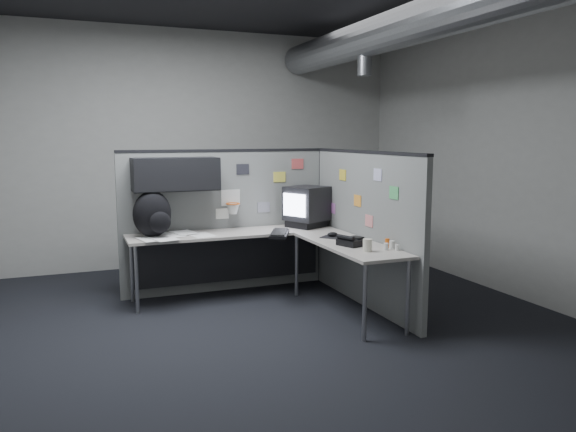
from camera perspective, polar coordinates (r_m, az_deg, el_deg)
name	(u,v)px	position (r m, az deg, el deg)	size (l,w,h in m)	color
room	(327,102)	(5.44, 4.00, 11.46)	(5.62, 5.62, 3.22)	black
partition_back	(214,206)	(6.37, -7.54, 1.01)	(2.44, 0.42, 1.63)	slate
partition_right	(364,228)	(5.95, 7.71, -1.21)	(0.07, 2.23, 1.63)	slate
desk	(263,245)	(6.04, -2.54, -3.00)	(2.31, 2.11, 0.73)	#ADA59C
monitor	(307,206)	(6.50, 1.91, 1.01)	(0.55, 0.55, 0.47)	black
keyboard	(279,233)	(5.97, -0.87, -1.77)	(0.37, 0.52, 0.04)	black
mouse	(332,235)	(5.89, 4.54, -1.97)	(0.31, 0.30, 0.05)	black
phone	(351,241)	(5.45, 6.43, -2.59)	(0.27, 0.28, 0.11)	black
bottles	(390,245)	(5.33, 10.31, -2.93)	(0.14, 0.20, 0.09)	silver
cup	(367,245)	(5.18, 8.07, -2.96)	(0.08, 0.08, 0.12)	beige
papers	(175,236)	(6.00, -11.40, -2.00)	(0.82, 0.67, 0.02)	white
backpack	(153,215)	(5.98, -13.56, 0.11)	(0.40, 0.36, 0.49)	black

